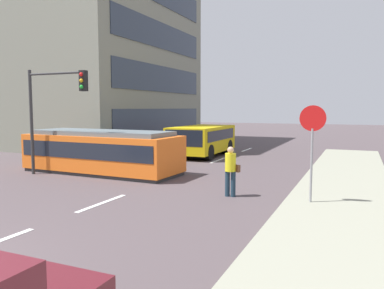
% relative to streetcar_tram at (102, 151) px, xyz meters
% --- Properties ---
extents(ground_plane, '(120.00, 120.00, 0.00)m').
position_rel_streetcar_tram_xyz_m(ground_plane, '(3.47, -0.65, -0.99)').
color(ground_plane, '#4D4245').
extents(sidewalk_curb_right, '(3.20, 36.00, 0.14)m').
position_rel_streetcar_tram_xyz_m(sidewalk_curb_right, '(10.27, -4.65, -0.92)').
color(sidewalk_curb_right, gray).
rests_on(sidewalk_curb_right, ground).
extents(lane_stripe_2, '(0.16, 2.40, 0.01)m').
position_rel_streetcar_tram_xyz_m(lane_stripe_2, '(3.47, -4.65, -0.99)').
color(lane_stripe_2, silver).
rests_on(lane_stripe_2, ground).
extents(lane_stripe_3, '(0.16, 2.40, 0.01)m').
position_rel_streetcar_tram_xyz_m(lane_stripe_3, '(3.47, 6.00, -0.99)').
color(lane_stripe_3, silver).
rests_on(lane_stripe_3, ground).
extents(lane_stripe_4, '(0.16, 2.40, 0.01)m').
position_rel_streetcar_tram_xyz_m(lane_stripe_4, '(3.47, 12.00, -0.99)').
color(lane_stripe_4, silver).
rests_on(lane_stripe_4, ground).
extents(corner_building, '(15.69, 15.41, 16.00)m').
position_rel_streetcar_tram_xyz_m(corner_building, '(-10.94, 11.82, 7.01)').
color(corner_building, gray).
rests_on(corner_building, ground).
extents(streetcar_tram, '(7.47, 2.85, 1.93)m').
position_rel_streetcar_tram_xyz_m(streetcar_tram, '(0.00, 0.00, 0.00)').
color(streetcar_tram, orange).
rests_on(streetcar_tram, ground).
extents(city_bus, '(2.56, 5.44, 1.82)m').
position_rel_streetcar_tram_xyz_m(city_bus, '(1.88, 7.49, 0.05)').
color(city_bus, gold).
rests_on(city_bus, ground).
extents(pedestrian_crossing, '(0.51, 0.36, 1.67)m').
position_rel_streetcar_tram_xyz_m(pedestrian_crossing, '(6.83, -2.19, -0.05)').
color(pedestrian_crossing, '#1C3242').
rests_on(pedestrian_crossing, ground).
extents(parked_sedan_mid, '(2.03, 4.57, 1.19)m').
position_rel_streetcar_tram_xyz_m(parked_sedan_mid, '(-2.01, 3.96, -0.37)').
color(parked_sedan_mid, '#C4B2C7').
rests_on(parked_sedan_mid, ground).
extents(stop_sign, '(0.76, 0.07, 2.88)m').
position_rel_streetcar_tram_xyz_m(stop_sign, '(9.43, -2.49, 1.20)').
color(stop_sign, gray).
rests_on(stop_sign, sidewalk_curb_right).
extents(traffic_light_mast, '(3.13, 0.33, 4.59)m').
position_rel_streetcar_tram_xyz_m(traffic_light_mast, '(-1.32, -1.51, 2.27)').
color(traffic_light_mast, '#333333').
rests_on(traffic_light_mast, ground).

